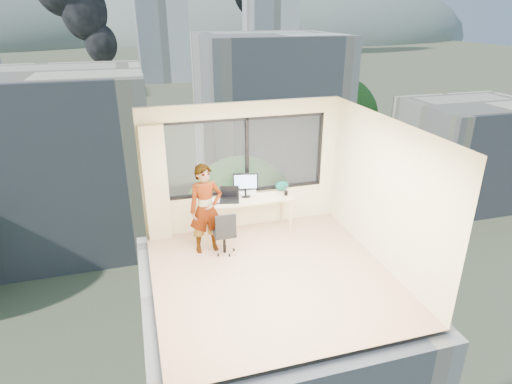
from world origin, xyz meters
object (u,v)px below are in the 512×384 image
object	(u,v)px
person	(206,209)
game_console	(246,191)
chair	(224,232)
monitor	(245,185)
laptop	(229,195)
desk	(247,215)
handbag	(282,186)

from	to	relation	value
person	game_console	bearing A→B (deg)	32.68
chair	game_console	size ratio (longest dim) A/B	2.54
chair	monitor	xyz separation A→B (m)	(0.62, 0.77, 0.56)
game_console	person	bearing A→B (deg)	-145.38
monitor	laptop	bearing A→B (deg)	-145.36
desk	game_console	bearing A→B (deg)	76.76
monitor	game_console	xyz separation A→B (m)	(0.06, 0.14, -0.21)
handbag	chair	bearing A→B (deg)	-138.20
person	handbag	size ratio (longest dim) A/B	6.20
chair	person	world-z (taller)	person
person	handbag	distance (m)	1.83
desk	game_console	xyz separation A→B (m)	(0.06, 0.24, 0.42)
desk	person	bearing A→B (deg)	-151.64
game_console	laptop	distance (m)	0.52
laptop	desk	bearing A→B (deg)	22.51
desk	game_console	world-z (taller)	game_console
monitor	desk	bearing A→B (deg)	-77.49
desk	monitor	size ratio (longest dim) A/B	3.62
desk	laptop	xyz separation A→B (m)	(-0.37, -0.05, 0.50)
chair	game_console	xyz separation A→B (m)	(0.68, 0.92, 0.35)
person	game_console	distance (m)	1.21
person	monitor	xyz separation A→B (m)	(0.91, 0.58, 0.15)
person	chair	bearing A→B (deg)	-38.32
handbag	person	bearing A→B (deg)	-147.98
desk	monitor	world-z (taller)	monitor
laptop	person	bearing A→B (deg)	-126.40
chair	game_console	distance (m)	1.19
laptop	handbag	distance (m)	1.19
game_console	handbag	bearing A→B (deg)	-7.42
desk	handbag	xyz separation A→B (m)	(0.80, 0.18, 0.48)
person	monitor	world-z (taller)	person
chair	handbag	world-z (taller)	handbag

